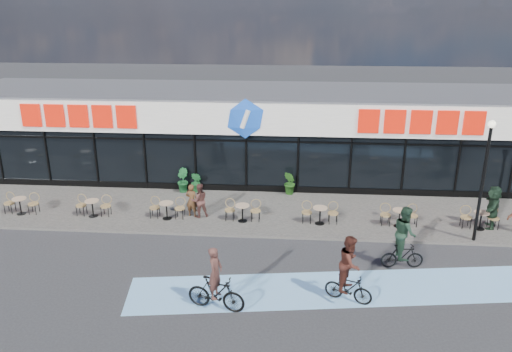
# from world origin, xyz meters

# --- Properties ---
(ground) EXTENTS (120.00, 120.00, 0.00)m
(ground) POSITION_xyz_m (0.00, 0.00, 0.00)
(ground) COLOR #28282B
(ground) RESTS_ON ground
(sidewalk) EXTENTS (44.00, 5.00, 0.10)m
(sidewalk) POSITION_xyz_m (0.00, 4.50, 0.05)
(sidewalk) COLOR #5F5C54
(sidewalk) RESTS_ON ground
(bike_lane) EXTENTS (14.17, 4.13, 0.01)m
(bike_lane) POSITION_xyz_m (4.00, -1.50, 0.01)
(bike_lane) COLOR #78B3E4
(bike_lane) RESTS_ON ground
(building) EXTENTS (30.60, 6.57, 4.75)m
(building) POSITION_xyz_m (-0.00, 9.93, 2.34)
(building) COLOR black
(building) RESTS_ON ground
(lamp_post) EXTENTS (0.28, 0.28, 4.80)m
(lamp_post) POSITION_xyz_m (9.42, 2.30, 2.97)
(lamp_post) COLOR black
(lamp_post) RESTS_ON sidewalk
(bistro_set_1) EXTENTS (1.54, 0.62, 0.90)m
(bistro_set_1) POSITION_xyz_m (-9.63, 3.47, 0.56)
(bistro_set_1) COLOR tan
(bistro_set_1) RESTS_ON sidewalk
(bistro_set_2) EXTENTS (1.54, 0.62, 0.90)m
(bistro_set_2) POSITION_xyz_m (-6.36, 3.47, 0.56)
(bistro_set_2) COLOR tan
(bistro_set_2) RESTS_ON sidewalk
(bistro_set_3) EXTENTS (1.54, 0.62, 0.90)m
(bistro_set_3) POSITION_xyz_m (-3.09, 3.47, 0.56)
(bistro_set_3) COLOR tan
(bistro_set_3) RESTS_ON sidewalk
(bistro_set_4) EXTENTS (1.54, 0.62, 0.90)m
(bistro_set_4) POSITION_xyz_m (0.18, 3.47, 0.56)
(bistro_set_4) COLOR tan
(bistro_set_4) RESTS_ON sidewalk
(bistro_set_5) EXTENTS (1.54, 0.62, 0.90)m
(bistro_set_5) POSITION_xyz_m (3.45, 3.47, 0.56)
(bistro_set_5) COLOR tan
(bistro_set_5) RESTS_ON sidewalk
(bistro_set_6) EXTENTS (1.54, 0.62, 0.90)m
(bistro_set_6) POSITION_xyz_m (6.72, 3.47, 0.56)
(bistro_set_6) COLOR tan
(bistro_set_6) RESTS_ON sidewalk
(bistro_set_7) EXTENTS (1.54, 0.62, 0.90)m
(bistro_set_7) POSITION_xyz_m (10.00, 3.47, 0.56)
(bistro_set_7) COLOR tan
(bistro_set_7) RESTS_ON sidewalk
(potted_plant_left) EXTENTS (0.78, 0.82, 1.17)m
(potted_plant_left) POSITION_xyz_m (-3.12, 6.65, 0.68)
(potted_plant_left) COLOR #164E23
(potted_plant_left) RESTS_ON sidewalk
(potted_plant_mid) EXTENTS (0.73, 0.72, 1.03)m
(potted_plant_mid) POSITION_xyz_m (-2.43, 6.65, 0.61)
(potted_plant_mid) COLOR #185625
(potted_plant_mid) RESTS_ON sidewalk
(potted_plant_right) EXTENTS (0.71, 0.79, 1.18)m
(potted_plant_right) POSITION_xyz_m (2.15, 6.67, 0.69)
(potted_plant_right) COLOR #1F4E16
(potted_plant_right) RESTS_ON sidewalk
(patron_left) EXTENTS (0.60, 0.46, 1.47)m
(patron_left) POSITION_xyz_m (-2.06, 3.74, 0.84)
(patron_left) COLOR #51341D
(patron_left) RESTS_ON sidewalk
(patron_right) EXTENTS (0.91, 0.82, 1.53)m
(patron_right) POSITION_xyz_m (-1.71, 3.69, 0.87)
(patron_right) COLOR #512F29
(patron_right) RESTS_ON sidewalk
(pedestrian_a) EXTENTS (1.07, 1.77, 1.82)m
(pedestrian_a) POSITION_xyz_m (10.48, 3.59, 1.01)
(pedestrian_a) COLOR black
(pedestrian_a) RESTS_ON sidewalk
(cyclist_a) EXTENTS (1.58, 1.06, 2.25)m
(cyclist_a) POSITION_xyz_m (4.10, -2.21, 1.03)
(cyclist_a) COLOR black
(cyclist_a) RESTS_ON ground
(cyclist_b) EXTENTS (1.53, 0.96, 2.33)m
(cyclist_b) POSITION_xyz_m (6.21, 0.07, 1.09)
(cyclist_b) COLOR black
(cyclist_b) RESTS_ON ground
(cyclist_c) EXTENTS (1.91, 0.91, 2.10)m
(cyclist_c) POSITION_xyz_m (0.04, -2.97, 0.75)
(cyclist_c) COLOR black
(cyclist_c) RESTS_ON ground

